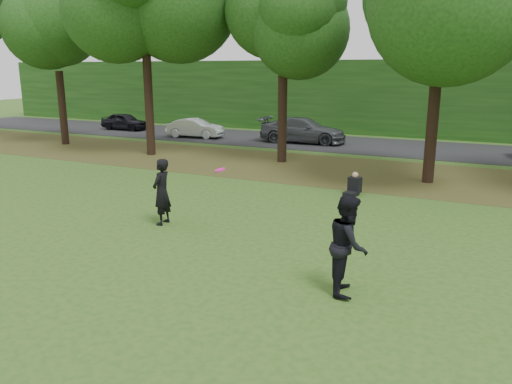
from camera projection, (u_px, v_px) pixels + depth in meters
ground at (157, 276)px, 10.85m from camera, size 120.00×120.00×0.00m
leaf_litter at (336, 170)px, 22.19m from camera, size 60.00×7.00×0.01m
street at (377, 146)px, 29.16m from camera, size 70.00×7.00×0.02m
far_hedge at (399, 98)px, 33.80m from camera, size 70.00×3.00×5.00m
player_left at (162, 192)px, 14.31m from camera, size 0.52×0.74×1.92m
player_right at (348, 245)px, 9.87m from camera, size 0.99×1.14×2.02m
parked_cars at (358, 135)px, 28.68m from camera, size 40.07×3.40×1.52m
frisbee at (220, 170)px, 12.72m from camera, size 0.32×0.33×0.12m
seated_person at (354, 186)px, 17.81m from camera, size 0.53×0.79×0.83m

